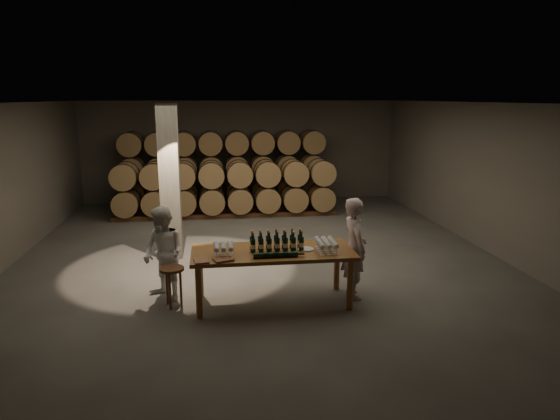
{
  "coord_description": "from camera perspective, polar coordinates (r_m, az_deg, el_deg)",
  "views": [
    {
      "loc": [
        -0.91,
        -10.12,
        3.31
      ],
      "look_at": [
        0.4,
        -0.47,
        1.1
      ],
      "focal_mm": 32.0,
      "sensor_mm": 36.0,
      "label": 1
    }
  ],
  "objects": [
    {
      "name": "room",
      "position": [
        10.5,
        -12.48,
        3.11
      ],
      "size": [
        12.0,
        12.0,
        12.0
      ],
      "color": "#4C4A47",
      "rests_on": "ground"
    },
    {
      "name": "tasting_table",
      "position": [
        8.08,
        -0.85,
        -5.35
      ],
      "size": [
        2.6,
        1.1,
        0.9
      ],
      "color": "brown",
      "rests_on": "ground"
    },
    {
      "name": "barrel_stack_back",
      "position": [
        15.47,
        -6.4,
        4.86
      ],
      "size": [
        6.26,
        0.95,
        2.31
      ],
      "color": "brown",
      "rests_on": "ground"
    },
    {
      "name": "barrel_stack_front",
      "position": [
        14.15,
        -6.22,
        2.6
      ],
      "size": [
        6.26,
        0.95,
        1.57
      ],
      "color": "brown",
      "rests_on": "ground"
    },
    {
      "name": "bottle_cluster",
      "position": [
        8.03,
        -0.37,
        -3.82
      ],
      "size": [
        0.86,
        0.23,
        0.33
      ],
      "color": "black",
      "rests_on": "tasting_table"
    },
    {
      "name": "lying_bottles",
      "position": [
        7.69,
        -0.43,
        -5.15
      ],
      "size": [
        0.79,
        0.09,
        0.09
      ],
      "color": "black",
      "rests_on": "tasting_table"
    },
    {
      "name": "glass_cluster_left",
      "position": [
        7.84,
        -6.49,
        -4.17
      ],
      "size": [
        0.31,
        0.42,
        0.19
      ],
      "color": "silver",
      "rests_on": "tasting_table"
    },
    {
      "name": "glass_cluster_right",
      "position": [
        8.03,
        5.3,
        -3.75
      ],
      "size": [
        0.31,
        0.53,
        0.19
      ],
      "color": "silver",
      "rests_on": "tasting_table"
    },
    {
      "name": "plate",
      "position": [
        8.11,
        2.99,
        -4.47
      ],
      "size": [
        0.26,
        0.26,
        0.01
      ],
      "primitive_type": "cylinder",
      "color": "silver",
      "rests_on": "tasting_table"
    },
    {
      "name": "notebook_near",
      "position": [
        7.61,
        -6.53,
        -5.66
      ],
      "size": [
        0.32,
        0.29,
        0.03
      ],
      "primitive_type": "cube",
      "rotation": [
        0.0,
        0.0,
        0.33
      ],
      "color": "brown",
      "rests_on": "tasting_table"
    },
    {
      "name": "notebook_corner",
      "position": [
        7.61,
        -8.97,
        -5.76
      ],
      "size": [
        0.25,
        0.29,
        0.02
      ],
      "primitive_type": "cube",
      "rotation": [
        0.0,
        0.0,
        0.16
      ],
      "color": "brown",
      "rests_on": "tasting_table"
    },
    {
      "name": "pen",
      "position": [
        7.57,
        -5.63,
        -5.8
      ],
      "size": [
        0.14,
        0.02,
        0.01
      ],
      "primitive_type": "cylinder",
      "rotation": [
        0.0,
        1.57,
        0.1
      ],
      "color": "black",
      "rests_on": "tasting_table"
    },
    {
      "name": "stool",
      "position": [
        8.21,
        -12.24,
        -7.25
      ],
      "size": [
        0.39,
        0.39,
        0.66
      ],
      "rotation": [
        0.0,
        0.0,
        -0.25
      ],
      "color": "brown",
      "rests_on": "ground"
    },
    {
      "name": "person_man",
      "position": [
        8.43,
        8.51,
        -4.31
      ],
      "size": [
        0.46,
        0.66,
        1.71
      ],
      "primitive_type": "imported",
      "rotation": [
        0.0,
        0.0,
        1.66
      ],
      "color": "beige",
      "rests_on": "ground"
    },
    {
      "name": "person_woman",
      "position": [
        8.46,
        -13.16,
        -4.91
      ],
      "size": [
        0.95,
        0.97,
        1.57
      ],
      "primitive_type": "imported",
      "rotation": [
        0.0,
        0.0,
        -0.85
      ],
      "color": "silver",
      "rests_on": "ground"
    }
  ]
}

